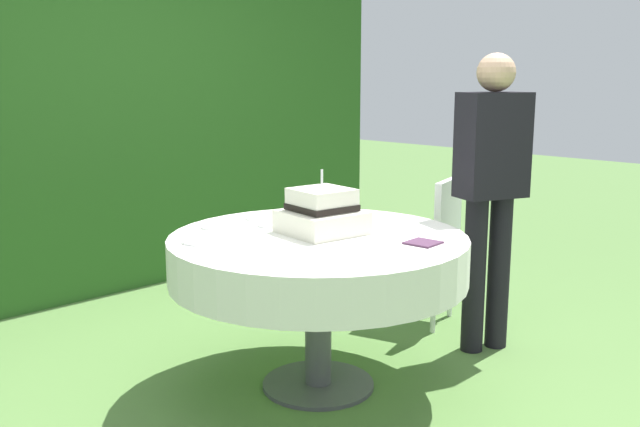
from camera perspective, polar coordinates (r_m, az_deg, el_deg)
The scene contains 11 objects.
ground_plane at distance 3.53m, azimuth -0.15°, elevation -13.79°, with size 20.00×20.00×0.00m, color #547A3D.
foliage_hedge at distance 5.07m, azimuth -18.48°, elevation 8.60°, with size 5.06×0.42×2.62m, color #28561E.
cake_table at distance 3.31m, azimuth -0.15°, elevation -3.65°, with size 1.40×1.40×0.75m.
wedding_cake at distance 3.32m, azimuth 0.16°, elevation 0.02°, with size 0.38×0.38×0.30m.
serving_plate_near at distance 3.19m, azimuth -9.80°, elevation -2.25°, with size 0.15×0.15×0.01m, color white.
serving_plate_far at distance 3.50m, azimuth -4.10°, elevation -0.92°, with size 0.13×0.13×0.01m, color white.
serving_plate_left at distance 3.66m, azimuth -5.27°, elevation -0.38°, with size 0.11×0.11×0.01m, color white.
serving_plate_right at distance 3.48m, azimuth -8.67°, elevation -1.08°, with size 0.12×0.12×0.01m, color white.
napkin_stack at distance 3.16m, azimuth 8.35°, elevation -2.36°, with size 0.13×0.13×0.01m, color #4C2D47.
garden_chair at distance 4.26m, azimuth 8.99°, elevation -1.81°, with size 0.50×0.50×0.89m.
standing_person at distance 3.84m, azimuth 13.68°, elevation 2.48°, with size 0.41×0.32×1.60m.
Camera 1 is at (-2.23, -2.29, 1.49)m, focal length 39.50 mm.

